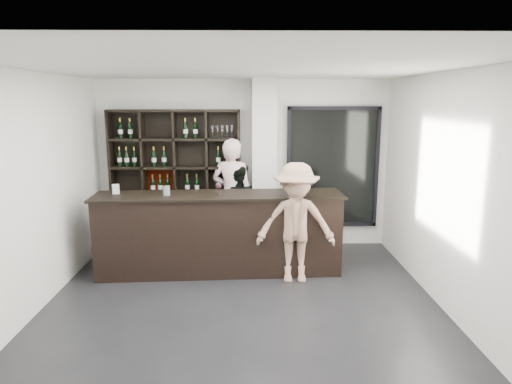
{
  "coord_description": "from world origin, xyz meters",
  "views": [
    {
      "loc": [
        0.09,
        -5.14,
        2.56
      ],
      "look_at": [
        0.19,
        1.1,
        1.29
      ],
      "focal_mm": 32.0,
      "sensor_mm": 36.0,
      "label": 1
    }
  ],
  "objects_px": {
    "wine_shelf": "(176,181)",
    "taster_black": "(238,207)",
    "taster_pink": "(232,196)",
    "customer": "(296,223)",
    "tasting_counter": "(219,233)"
  },
  "relations": [
    {
      "from": "taster_pink",
      "to": "customer",
      "type": "distance_m",
      "value": 1.65
    },
    {
      "from": "wine_shelf",
      "to": "taster_black",
      "type": "height_order",
      "value": "wine_shelf"
    },
    {
      "from": "taster_black",
      "to": "customer",
      "type": "relative_size",
      "value": 0.89
    },
    {
      "from": "taster_pink",
      "to": "customer",
      "type": "relative_size",
      "value": 1.13
    },
    {
      "from": "wine_shelf",
      "to": "taster_pink",
      "type": "bearing_deg",
      "value": -9.72
    },
    {
      "from": "taster_pink",
      "to": "wine_shelf",
      "type": "bearing_deg",
      "value": 6.18
    },
    {
      "from": "wine_shelf",
      "to": "customer",
      "type": "distance_m",
      "value": 2.45
    },
    {
      "from": "tasting_counter",
      "to": "customer",
      "type": "distance_m",
      "value": 1.18
    },
    {
      "from": "wine_shelf",
      "to": "tasting_counter",
      "type": "xyz_separation_m",
      "value": [
        0.8,
        -1.16,
        -0.6
      ]
    },
    {
      "from": "tasting_counter",
      "to": "taster_black",
      "type": "relative_size",
      "value": 2.38
    },
    {
      "from": "wine_shelf",
      "to": "taster_black",
      "type": "relative_size",
      "value": 1.57
    },
    {
      "from": "taster_black",
      "to": "customer",
      "type": "xyz_separation_m",
      "value": [
        0.85,
        -1.35,
        0.09
      ]
    },
    {
      "from": "taster_black",
      "to": "tasting_counter",
      "type": "bearing_deg",
      "value": 70.22
    },
    {
      "from": "tasting_counter",
      "to": "taster_pink",
      "type": "bearing_deg",
      "value": 77.89
    },
    {
      "from": "customer",
      "to": "wine_shelf",
      "type": "bearing_deg",
      "value": 143.99
    }
  ]
}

